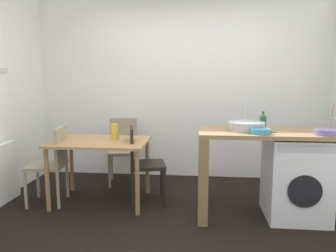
{
  "coord_description": "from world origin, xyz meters",
  "views": [
    {
      "loc": [
        0.27,
        -2.93,
        1.44
      ],
      "look_at": [
        -0.06,
        0.45,
        0.94
      ],
      "focal_mm": 33.7,
      "sensor_mm": 36.0,
      "label": 1
    }
  ],
  "objects_px": {
    "vase": "(115,132)",
    "utensil_crock": "(334,124)",
    "dining_table": "(100,149)",
    "chair_person_seat": "(53,161)",
    "washing_machine": "(296,177)",
    "chair_opposite": "(141,160)",
    "chair_spare_by_wall": "(124,146)",
    "mixing_bowl": "(260,131)",
    "colander": "(326,132)",
    "bottle_tall_green": "(263,121)"
  },
  "relations": [
    {
      "from": "mixing_bowl",
      "to": "colander",
      "type": "distance_m",
      "value": 0.61
    },
    {
      "from": "washing_machine",
      "to": "mixing_bowl",
      "type": "height_order",
      "value": "mixing_bowl"
    },
    {
      "from": "chair_opposite",
      "to": "utensil_crock",
      "type": "relative_size",
      "value": 3.0
    },
    {
      "from": "bottle_tall_green",
      "to": "vase",
      "type": "xyz_separation_m",
      "value": [
        -1.67,
        0.18,
        -0.17
      ]
    },
    {
      "from": "dining_table",
      "to": "chair_spare_by_wall",
      "type": "bearing_deg",
      "value": 83.65
    },
    {
      "from": "chair_opposite",
      "to": "bottle_tall_green",
      "type": "height_order",
      "value": "bottle_tall_green"
    },
    {
      "from": "utensil_crock",
      "to": "colander",
      "type": "xyz_separation_m",
      "value": [
        -0.18,
        -0.27,
        -0.04
      ]
    },
    {
      "from": "dining_table",
      "to": "chair_person_seat",
      "type": "bearing_deg",
      "value": -170.56
    },
    {
      "from": "chair_spare_by_wall",
      "to": "colander",
      "type": "distance_m",
      "value": 2.6
    },
    {
      "from": "chair_spare_by_wall",
      "to": "dining_table",
      "type": "bearing_deg",
      "value": 72.83
    },
    {
      "from": "chair_opposite",
      "to": "colander",
      "type": "distance_m",
      "value": 1.97
    },
    {
      "from": "mixing_bowl",
      "to": "utensil_crock",
      "type": "relative_size",
      "value": 0.64
    },
    {
      "from": "washing_machine",
      "to": "chair_spare_by_wall",
      "type": "bearing_deg",
      "value": 154.6
    },
    {
      "from": "chair_spare_by_wall",
      "to": "washing_machine",
      "type": "xyz_separation_m",
      "value": [
        2.07,
        -0.98,
        -0.08
      ]
    },
    {
      "from": "chair_opposite",
      "to": "chair_spare_by_wall",
      "type": "distance_m",
      "value": 0.84
    },
    {
      "from": "utensil_crock",
      "to": "vase",
      "type": "bearing_deg",
      "value": 173.8
    },
    {
      "from": "bottle_tall_green",
      "to": "colander",
      "type": "relative_size",
      "value": 0.93
    },
    {
      "from": "chair_opposite",
      "to": "bottle_tall_green",
      "type": "distance_m",
      "value": 1.44
    },
    {
      "from": "chair_spare_by_wall",
      "to": "mixing_bowl",
      "type": "height_order",
      "value": "mixing_bowl"
    },
    {
      "from": "bottle_tall_green",
      "to": "utensil_crock",
      "type": "xyz_separation_m",
      "value": [
        0.7,
        -0.07,
        -0.01
      ]
    },
    {
      "from": "mixing_bowl",
      "to": "utensil_crock",
      "type": "distance_m",
      "value": 0.83
    },
    {
      "from": "washing_machine",
      "to": "utensil_crock",
      "type": "height_order",
      "value": "utensil_crock"
    },
    {
      "from": "mixing_bowl",
      "to": "chair_spare_by_wall",
      "type": "bearing_deg",
      "value": 144.41
    },
    {
      "from": "dining_table",
      "to": "chair_opposite",
      "type": "xyz_separation_m",
      "value": [
        0.48,
        0.03,
        -0.14
      ]
    },
    {
      "from": "dining_table",
      "to": "chair_person_seat",
      "type": "relative_size",
      "value": 1.22
    },
    {
      "from": "chair_opposite",
      "to": "washing_machine",
      "type": "relative_size",
      "value": 1.05
    },
    {
      "from": "washing_machine",
      "to": "vase",
      "type": "distance_m",
      "value": 2.07
    },
    {
      "from": "dining_table",
      "to": "utensil_crock",
      "type": "distance_m",
      "value": 2.55
    },
    {
      "from": "chair_opposite",
      "to": "vase",
      "type": "height_order",
      "value": "vase"
    },
    {
      "from": "chair_person_seat",
      "to": "bottle_tall_green",
      "type": "relative_size",
      "value": 4.85
    },
    {
      "from": "chair_spare_by_wall",
      "to": "washing_machine",
      "type": "height_order",
      "value": "chair_spare_by_wall"
    },
    {
      "from": "washing_machine",
      "to": "bottle_tall_green",
      "type": "relative_size",
      "value": 4.64
    },
    {
      "from": "chair_person_seat",
      "to": "bottle_tall_green",
      "type": "bearing_deg",
      "value": -96.95
    },
    {
      "from": "washing_machine",
      "to": "chair_opposite",
      "type": "bearing_deg",
      "value": 171.73
    },
    {
      "from": "vase",
      "to": "utensil_crock",
      "type": "bearing_deg",
      "value": -6.2
    },
    {
      "from": "utensil_crock",
      "to": "vase",
      "type": "relative_size",
      "value": 1.64
    },
    {
      "from": "chair_opposite",
      "to": "chair_spare_by_wall",
      "type": "relative_size",
      "value": 1.0
    },
    {
      "from": "dining_table",
      "to": "vase",
      "type": "xyz_separation_m",
      "value": [
        0.15,
        0.1,
        0.19
      ]
    },
    {
      "from": "dining_table",
      "to": "mixing_bowl",
      "type": "distance_m",
      "value": 1.81
    },
    {
      "from": "dining_table",
      "to": "bottle_tall_green",
      "type": "distance_m",
      "value": 1.86
    },
    {
      "from": "chair_spare_by_wall",
      "to": "colander",
      "type": "bearing_deg",
      "value": 141.17
    },
    {
      "from": "chair_person_seat",
      "to": "utensil_crock",
      "type": "distance_m",
      "value": 3.11
    },
    {
      "from": "vase",
      "to": "chair_spare_by_wall",
      "type": "bearing_deg",
      "value": 95.43
    },
    {
      "from": "chair_opposite",
      "to": "vase",
      "type": "relative_size",
      "value": 4.94
    },
    {
      "from": "vase",
      "to": "chair_opposite",
      "type": "bearing_deg",
      "value": -11.4
    },
    {
      "from": "chair_spare_by_wall",
      "to": "vase",
      "type": "distance_m",
      "value": 0.75
    },
    {
      "from": "dining_table",
      "to": "chair_opposite",
      "type": "relative_size",
      "value": 1.22
    },
    {
      "from": "mixing_bowl",
      "to": "washing_machine",
      "type": "bearing_deg",
      "value": 25.18
    },
    {
      "from": "chair_opposite",
      "to": "chair_spare_by_wall",
      "type": "xyz_separation_m",
      "value": [
        -0.39,
        0.74,
        0.0
      ]
    },
    {
      "from": "bottle_tall_green",
      "to": "utensil_crock",
      "type": "bearing_deg",
      "value": -6.04
    }
  ]
}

